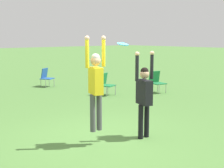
% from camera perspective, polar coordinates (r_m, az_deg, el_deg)
% --- Properties ---
extents(ground_plane, '(120.00, 120.00, 0.00)m').
position_cam_1_polar(ground_plane, '(7.44, -0.98, -10.02)').
color(ground_plane, '#4C7A38').
extents(person_jumping, '(0.55, 0.44, 2.07)m').
position_cam_1_polar(person_jumping, '(6.72, -2.99, 0.45)').
color(person_jumping, '#4C4C51').
rests_on(person_jumping, ground_plane).
extents(person_defending, '(0.61, 0.49, 2.05)m').
position_cam_1_polar(person_defending, '(7.30, 5.91, -1.64)').
color(person_defending, black).
rests_on(person_defending, ground_plane).
extents(frisbee, '(0.25, 0.24, 0.07)m').
position_cam_1_polar(frisbee, '(6.70, 1.99, 7.32)').
color(frisbee, '#2D9EDB').
extents(camping_chair_1, '(0.74, 0.81, 0.88)m').
position_cam_1_polar(camping_chair_1, '(15.33, -11.96, 1.40)').
color(camping_chair_1, gray).
rests_on(camping_chair_1, ground_plane).
extents(camping_chair_2, '(0.64, 0.69, 0.93)m').
position_cam_1_polar(camping_chair_2, '(13.49, 8.15, 0.64)').
color(camping_chair_2, gray).
rests_on(camping_chair_2, ground_plane).
extents(camping_chair_3, '(0.71, 0.76, 0.89)m').
position_cam_1_polar(camping_chair_3, '(12.85, -1.20, 0.23)').
color(camping_chair_3, gray).
rests_on(camping_chair_3, ground_plane).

